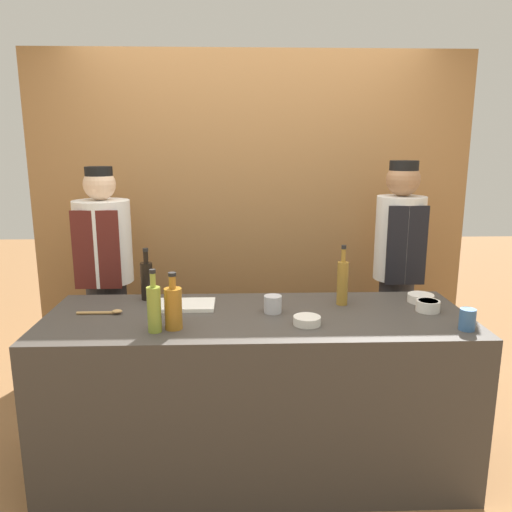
{
  "coord_description": "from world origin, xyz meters",
  "views": [
    {
      "loc": [
        -0.09,
        -2.47,
        1.74
      ],
      "look_at": [
        0.0,
        0.16,
        1.16
      ],
      "focal_mm": 35.0,
      "sensor_mm": 36.0,
      "label": 1
    }
  ],
  "objects_px": {
    "sauce_bowl_white": "(421,298)",
    "cutting_board": "(185,305)",
    "sauce_bowl_brown": "(307,320)",
    "bottle_oil": "(154,308)",
    "bottle_amber": "(173,307)",
    "wooden_spoon": "(105,312)",
    "bottle_soy": "(147,280)",
    "cup_blue": "(467,319)",
    "sauce_bowl_orange": "(428,305)",
    "chef_right": "(397,272)",
    "cup_steel": "(273,304)",
    "bottle_vinegar": "(343,282)",
    "chef_left": "(106,280)"
  },
  "relations": [
    {
      "from": "sauce_bowl_brown",
      "to": "chef_left",
      "type": "distance_m",
      "value": 1.52
    },
    {
      "from": "sauce_bowl_white",
      "to": "cutting_board",
      "type": "bearing_deg",
      "value": -178.33
    },
    {
      "from": "bottle_amber",
      "to": "cup_blue",
      "type": "xyz_separation_m",
      "value": [
        1.4,
        -0.07,
        -0.06
      ]
    },
    {
      "from": "sauce_bowl_white",
      "to": "cup_steel",
      "type": "height_order",
      "value": "cup_steel"
    },
    {
      "from": "sauce_bowl_white",
      "to": "sauce_bowl_orange",
      "type": "distance_m",
      "value": 0.16
    },
    {
      "from": "chef_left",
      "to": "cup_steel",
      "type": "bearing_deg",
      "value": -33.87
    },
    {
      "from": "sauce_bowl_brown",
      "to": "cutting_board",
      "type": "bearing_deg",
      "value": 154.55
    },
    {
      "from": "bottle_vinegar",
      "to": "bottle_oil",
      "type": "bearing_deg",
      "value": -158.51
    },
    {
      "from": "wooden_spoon",
      "to": "sauce_bowl_orange",
      "type": "bearing_deg",
      "value": -0.31
    },
    {
      "from": "chef_right",
      "to": "cup_blue",
      "type": "bearing_deg",
      "value": -88.87
    },
    {
      "from": "bottle_amber",
      "to": "chef_right",
      "type": "relative_size",
      "value": 0.17
    },
    {
      "from": "bottle_oil",
      "to": "chef_left",
      "type": "distance_m",
      "value": 1.09
    },
    {
      "from": "bottle_oil",
      "to": "bottle_vinegar",
      "type": "xyz_separation_m",
      "value": [
        0.97,
        0.38,
        0.01
      ]
    },
    {
      "from": "cup_blue",
      "to": "chef_left",
      "type": "bearing_deg",
      "value": 153.06
    },
    {
      "from": "sauce_bowl_brown",
      "to": "bottle_oil",
      "type": "height_order",
      "value": "bottle_oil"
    },
    {
      "from": "bottle_amber",
      "to": "bottle_oil",
      "type": "height_order",
      "value": "bottle_oil"
    },
    {
      "from": "sauce_bowl_white",
      "to": "cutting_board",
      "type": "relative_size",
      "value": 0.45
    },
    {
      "from": "sauce_bowl_white",
      "to": "bottle_vinegar",
      "type": "relative_size",
      "value": 0.43
    },
    {
      "from": "sauce_bowl_brown",
      "to": "chef_right",
      "type": "distance_m",
      "value": 1.16
    },
    {
      "from": "cutting_board",
      "to": "bottle_amber",
      "type": "distance_m",
      "value": 0.35
    },
    {
      "from": "sauce_bowl_brown",
      "to": "chef_left",
      "type": "bearing_deg",
      "value": 143.42
    },
    {
      "from": "sauce_bowl_orange",
      "to": "cutting_board",
      "type": "xyz_separation_m",
      "value": [
        -1.3,
        0.12,
        -0.02
      ]
    },
    {
      "from": "bottle_amber",
      "to": "chef_right",
      "type": "distance_m",
      "value": 1.67
    },
    {
      "from": "sauce_bowl_brown",
      "to": "cup_steel",
      "type": "relative_size",
      "value": 1.44
    },
    {
      "from": "wooden_spoon",
      "to": "chef_left",
      "type": "bearing_deg",
      "value": 104.37
    },
    {
      "from": "cutting_board",
      "to": "bottle_oil",
      "type": "height_order",
      "value": "bottle_oil"
    },
    {
      "from": "sauce_bowl_brown",
      "to": "bottle_oil",
      "type": "relative_size",
      "value": 0.44
    },
    {
      "from": "bottle_soy",
      "to": "sauce_bowl_brown",
      "type": "bearing_deg",
      "value": -27.45
    },
    {
      "from": "cup_steel",
      "to": "wooden_spoon",
      "type": "bearing_deg",
      "value": -179.93
    },
    {
      "from": "sauce_bowl_brown",
      "to": "chef_right",
      "type": "xyz_separation_m",
      "value": [
        0.74,
        0.9,
        0.01
      ]
    },
    {
      "from": "bottle_oil",
      "to": "chef_right",
      "type": "relative_size",
      "value": 0.18
    },
    {
      "from": "bottle_amber",
      "to": "cup_blue",
      "type": "distance_m",
      "value": 1.41
    },
    {
      "from": "wooden_spoon",
      "to": "chef_right",
      "type": "xyz_separation_m",
      "value": [
        1.77,
        0.71,
        0.02
      ]
    },
    {
      "from": "sauce_bowl_brown",
      "to": "cup_steel",
      "type": "bearing_deg",
      "value": 129.2
    },
    {
      "from": "sauce_bowl_orange",
      "to": "chef_left",
      "type": "relative_size",
      "value": 0.08
    },
    {
      "from": "bottle_amber",
      "to": "cup_steel",
      "type": "bearing_deg",
      "value": 24.43
    },
    {
      "from": "bottle_oil",
      "to": "wooden_spoon",
      "type": "xyz_separation_m",
      "value": [
        -0.3,
        0.26,
        -0.11
      ]
    },
    {
      "from": "sauce_bowl_brown",
      "to": "sauce_bowl_orange",
      "type": "distance_m",
      "value": 0.69
    },
    {
      "from": "sauce_bowl_white",
      "to": "sauce_bowl_brown",
      "type": "distance_m",
      "value": 0.77
    },
    {
      "from": "bottle_vinegar",
      "to": "chef_left",
      "type": "distance_m",
      "value": 1.57
    },
    {
      "from": "bottle_soy",
      "to": "chef_left",
      "type": "xyz_separation_m",
      "value": [
        -0.36,
        0.46,
        -0.13
      ]
    },
    {
      "from": "cup_steel",
      "to": "sauce_bowl_brown",
      "type": "bearing_deg",
      "value": -50.8
    },
    {
      "from": "bottle_amber",
      "to": "cutting_board",
      "type": "bearing_deg",
      "value": 86.99
    },
    {
      "from": "bottle_vinegar",
      "to": "chef_left",
      "type": "relative_size",
      "value": 0.21
    },
    {
      "from": "cup_blue",
      "to": "wooden_spoon",
      "type": "distance_m",
      "value": 1.81
    },
    {
      "from": "wooden_spoon",
      "to": "bottle_soy",
      "type": "bearing_deg",
      "value": 55.69
    },
    {
      "from": "cup_steel",
      "to": "chef_left",
      "type": "distance_m",
      "value": 1.28
    },
    {
      "from": "sauce_bowl_white",
      "to": "cup_steel",
      "type": "relative_size",
      "value": 1.54
    },
    {
      "from": "sauce_bowl_orange",
      "to": "chef_right",
      "type": "bearing_deg",
      "value": 84.9
    },
    {
      "from": "bottle_amber",
      "to": "chef_left",
      "type": "height_order",
      "value": "chef_left"
    }
  ]
}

